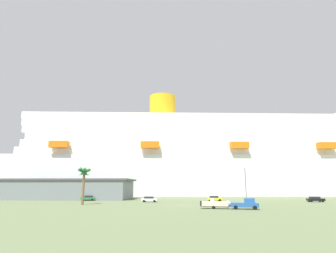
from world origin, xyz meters
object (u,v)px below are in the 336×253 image
at_px(parked_car_green_wagon, 88,198).
at_px(street_lamp, 245,180).
at_px(pickup_truck, 246,204).
at_px(palm_tree, 84,176).
at_px(cruise_ship, 232,163).
at_px(small_boat_on_trailer, 218,204).
at_px(parked_car_yellow_taxi, 214,198).
at_px(parked_car_white_van, 150,199).
at_px(parked_car_black_coupe, 315,199).

bearing_deg(parked_car_green_wagon, street_lamp, -22.74).
height_order(pickup_truck, palm_tree, palm_tree).
height_order(cruise_ship, small_boat_on_trailer, cruise_ship).
distance_m(cruise_ship, parked_car_yellow_taxi, 58.82).
distance_m(parked_car_green_wagon, parked_car_white_van, 21.55).
xyz_separation_m(cruise_ship, pickup_truck, (-11.33, -85.13, -14.91)).
relative_size(palm_tree, parked_car_black_coupe, 1.94).
bearing_deg(parked_car_black_coupe, parked_car_yellow_taxi, 174.33).
bearing_deg(cruise_ship, parked_car_green_wagon, -135.15).
height_order(parked_car_black_coupe, parked_car_yellow_taxi, same).
distance_m(pickup_truck, palm_tree, 40.04).
distance_m(small_boat_on_trailer, street_lamp, 14.23).
xyz_separation_m(pickup_truck, parked_car_white_van, (-22.86, 24.17, -0.21)).
relative_size(street_lamp, parked_car_green_wagon, 2.06).
xyz_separation_m(palm_tree, street_lamp, (40.57, 0.56, -1.21)).
height_order(pickup_truck, parked_car_green_wagon, pickup_truck).
distance_m(palm_tree, parked_car_green_wagon, 21.48).
height_order(pickup_truck, parked_car_black_coupe, pickup_truck).
relative_size(palm_tree, parked_car_white_van, 1.96).
relative_size(street_lamp, parked_car_yellow_taxi, 2.02).
distance_m(pickup_truck, small_boat_on_trailer, 5.58).
xyz_separation_m(cruise_ship, small_boat_on_trailer, (-16.85, -84.31, -14.99)).
xyz_separation_m(pickup_truck, parked_car_yellow_taxi, (-3.43, 30.24, -0.21)).
bearing_deg(pickup_truck, small_boat_on_trailer, 171.49).
distance_m(palm_tree, street_lamp, 40.59).
height_order(street_lamp, parked_car_white_van, street_lamp).
distance_m(parked_car_black_coupe, parked_car_yellow_taxi, 29.24).
distance_m(parked_car_yellow_taxi, parked_car_white_van, 20.35).
height_order(small_boat_on_trailer, palm_tree, palm_tree).
bearing_deg(palm_tree, parked_car_white_van, 41.20).
bearing_deg(small_boat_on_trailer, parked_car_yellow_taxi, 85.94).
bearing_deg(cruise_ship, small_boat_on_trailer, -101.31).
bearing_deg(parked_car_white_van, cruise_ship, 60.71).
relative_size(pickup_truck, street_lamp, 0.62).
bearing_deg(cruise_ship, pickup_truck, -97.58).
relative_size(pickup_truck, parked_car_green_wagon, 1.28).
bearing_deg(pickup_truck, parked_car_green_wagon, 144.75).
distance_m(parked_car_green_wagon, parked_car_yellow_taxi, 39.97).
bearing_deg(cruise_ship, parked_car_yellow_taxi, -105.06).
bearing_deg(parked_car_black_coupe, pickup_truck, -133.17).
relative_size(pickup_truck, palm_tree, 0.63).
bearing_deg(parked_car_black_coupe, cruise_ship, 103.93).
relative_size(palm_tree, street_lamp, 0.98).
distance_m(street_lamp, parked_car_white_van, 28.86).
xyz_separation_m(palm_tree, parked_car_green_wagon, (-5.36, 19.80, -6.37)).
bearing_deg(street_lamp, parked_car_black_coupe, 34.53).
xyz_separation_m(pickup_truck, parked_car_green_wagon, (-43.40, 30.68, -0.21)).
bearing_deg(pickup_truck, street_lamp, 77.56).
bearing_deg(parked_car_black_coupe, palm_tree, -165.50).
xyz_separation_m(cruise_ship, parked_car_green_wagon, (-54.74, -54.45, -15.13)).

